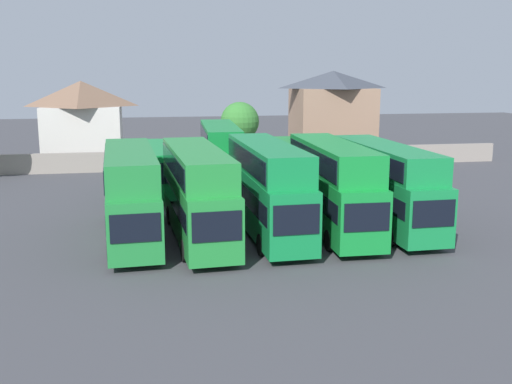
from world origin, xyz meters
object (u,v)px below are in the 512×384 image
Objects in this scene: bus_5 at (385,181)px; bus_6 at (157,166)px; bus_2 at (197,189)px; bus_9 at (303,163)px; tree_left_of_lot at (240,122)px; bus_1 at (131,189)px; bus_4 at (333,183)px; house_terrace_left at (83,121)px; bus_8 at (260,162)px; bus_3 at (267,184)px; bus_7 at (221,153)px; house_terrace_centre at (332,113)px.

bus_6 is at bearing -135.15° from bus_5.
bus_5 is 1.15× the size of bus_6.
bus_2 reaches higher than bus_9.
bus_5 is at bearing -79.60° from tree_left_of_lot.
tree_left_of_lot reaches higher than bus_9.
bus_6 is at bearing 169.48° from bus_1.
bus_4 is 34.78m from house_terrace_left.
bus_2 is 1.51× the size of house_terrace_left.
bus_4 is at bearing 9.86° from bus_8.
bus_1 is 1.02× the size of bus_3.
house_terrace_centre reaches higher than bus_7.
bus_7 is at bearing -149.80° from bus_5.
bus_9 is (1.68, 13.21, -0.88)m from bus_4.
house_terrace_left is (-6.99, 17.41, 2.10)m from bus_6.
tree_left_of_lot is at bearing 173.02° from bus_3.
bus_6 is 1.15× the size of house_terrace_centre.
house_terrace_centre is at bearing 137.27° from bus_6.
bus_1 is at bearing -95.57° from bus_3.
bus_1 is at bearing -3.15° from bus_6.
house_terrace_centre is at bearing 156.27° from bus_9.
bus_4 is 1.10× the size of bus_6.
bus_5 reaches higher than bus_6.
house_terrace_centre is at bearing 163.84° from bus_4.
bus_6 is 0.95× the size of bus_8.
bus_4 is (7.66, 0.14, 0.06)m from bus_2.
bus_8 is at bearing 169.51° from bus_3.
bus_3 is 33.62m from house_terrace_centre.
bus_9 is 19.53m from house_terrace_centre.
bus_7 is at bearing 103.32° from bus_6.
bus_1 is 1.10× the size of bus_8.
bus_8 reaches higher than bus_9.
bus_8 is 1.01× the size of bus_9.
house_terrace_left is 15.88m from tree_left_of_lot.
bus_1 is 18.07m from bus_9.
bus_1 reaches higher than bus_5.
bus_2 reaches higher than bus_6.
tree_left_of_lot is at bearing 151.79° from bus_6.
bus_8 is (-1.59, 13.89, -0.85)m from bus_4.
house_terrace_left is at bearing -133.40° from bus_9.
bus_4 reaches higher than bus_6.
bus_6 is 15.45m from tree_left_of_lot.
bus_4 reaches higher than bus_8.
bus_6 is at bearing -122.56° from tree_left_of_lot.
bus_2 is at bearing 75.50° from bus_1.
bus_8 is (-4.95, 13.32, -0.72)m from bus_5.
bus_1 is 1.35× the size of house_terrace_centre.
tree_left_of_lot is at bearing -16.51° from house_terrace_left.
bus_2 is 35.54m from house_terrace_centre.
bus_8 is at bearing -91.30° from tree_left_of_lot.
bus_4 is at bearing -107.15° from house_terrace_centre.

